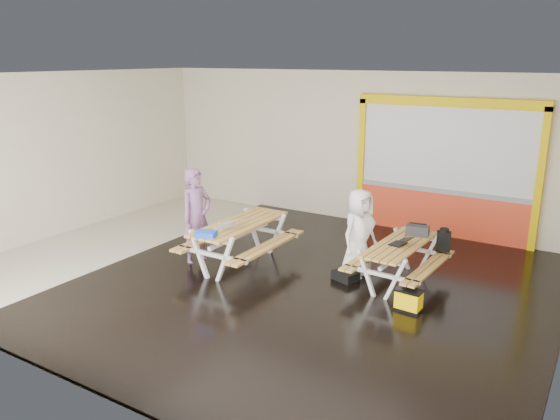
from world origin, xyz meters
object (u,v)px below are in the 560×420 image
Objects in this scene: picnic_table_left at (240,233)px; laptop_left at (228,224)px; blue_pouch at (206,234)px; dark_case at (345,276)px; toolbox at (418,230)px; laptop_right at (400,242)px; person_left at (197,217)px; person_right at (359,234)px; picnic_table_right at (399,253)px; fluke_bag at (409,300)px; backpack at (444,240)px.

laptop_left is (-0.01, -0.35, 0.26)m from picnic_table_left.
blue_pouch is 2.52m from dark_case.
toolbox is 1.50m from dark_case.
laptop_right is at bearing 12.79° from picnic_table_left.
laptop_left is at bearing -89.66° from person_left.
laptop_left is 1.32× the size of laptop_right.
person_right is at bearing 19.64° from picnic_table_left.
picnic_table_right is 0.24m from laptop_right.
fluke_bag is at bearing -81.22° from person_left.
dark_case is (2.79, 0.61, -0.78)m from person_left.
person_left reaches higher than person_right.
person_right reaches higher than picnic_table_right.
laptop_right is at bearing 17.83° from dark_case.
blue_pouch is (-2.81, -1.68, 0.33)m from picnic_table_right.
picnic_table_right is 4.79× the size of fluke_bag.
blue_pouch is at bearing 145.75° from person_right.
backpack is (4.14, 1.71, -0.20)m from person_left.
laptop_right is at bearing 119.03° from fluke_bag.
backpack is 0.99× the size of dark_case.
person_right is 0.77m from dark_case.
laptop_left reaches higher than picnic_table_right.
laptop_right is (2.84, 1.00, -0.11)m from laptop_left.
person_left is 4.84× the size of laptop_right.
blue_pouch is at bearing -149.10° from picnic_table_right.
person_right is 3.87× the size of toolbox.
person_right is at bearing 143.13° from fluke_bag.
person_left is 1.09m from blue_pouch.
laptop_right reaches higher than dark_case.
backpack is (0.49, 0.83, -0.11)m from laptop_right.
person_right is 2.67m from blue_pouch.
laptop_left is at bearing -159.15° from picnic_table_right.
laptop_right reaches higher than fluke_bag.
blue_pouch reaches higher than picnic_table_left.
laptop_left is at bearing -91.05° from picnic_table_left.
person_left is at bearing -163.69° from picnic_table_left.
person_right reaches higher than picnic_table_left.
person_right is (2.05, 0.73, 0.14)m from picnic_table_left.
toolbox reaches higher than dark_case.
laptop_right is 3.26m from blue_pouch.
picnic_table_right is 0.93m from backpack.
dark_case is (1.98, 1.33, -0.79)m from blue_pouch.
laptop_left is 1.23× the size of dark_case.
person_right is at bearing 27.81° from laptop_left.
dark_case is (-0.86, -0.28, -0.69)m from laptop_right.
toolbox is 1.00× the size of fluke_bag.
person_right is 3.95× the size of backpack.
fluke_bag is (0.48, -0.86, -0.60)m from laptop_right.
picnic_table_left is 0.88m from person_left.
fluke_bag is at bearing -90.63° from backpack.
toolbox is (0.07, 0.65, 0.04)m from laptop_right.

